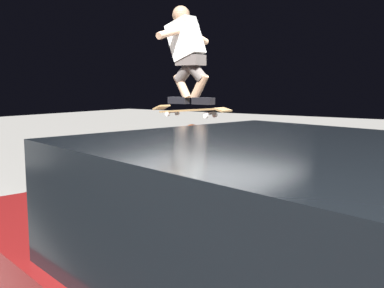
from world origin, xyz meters
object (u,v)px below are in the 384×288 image
at_px(ledge_box_main, 196,207).
at_px(trash_bin, 328,241).
at_px(skateboard, 191,110).
at_px(kicker_ramp, 78,207).
at_px(skater_airborne, 187,50).
at_px(person_sitting_on_ledge, 188,175).
at_px(picnic_table_back, 100,160).

relative_size(ledge_box_main, trash_bin, 1.85).
xyz_separation_m(skateboard, kicker_ramp, (1.91, 0.10, -1.44)).
bearing_deg(skater_airborne, trash_bin, 164.09).
relative_size(person_sitting_on_ledge, skateboard, 1.30).
bearing_deg(ledge_box_main, skater_airborne, 104.28).
xyz_separation_m(person_sitting_on_ledge, kicker_ramp, (1.92, 0.03, -0.69)).
distance_m(skater_airborne, kicker_ramp, 2.82).
distance_m(skateboard, trash_bin, 2.17).
relative_size(ledge_box_main, picnic_table_back, 0.87).
height_order(skater_airborne, kicker_ramp, skater_airborne).
xyz_separation_m(skater_airborne, trash_bin, (-1.88, 0.54, -1.72)).
distance_m(kicker_ramp, trash_bin, 3.78).
xyz_separation_m(skateboard, skater_airborne, (0.06, -0.00, 0.69)).
xyz_separation_m(ledge_box_main, skater_airborne, (-0.08, 0.31, 1.94)).
bearing_deg(trash_bin, picnic_table_back, -19.87).
relative_size(kicker_ramp, trash_bin, 1.29).
height_order(ledge_box_main, trash_bin, trash_bin).
xyz_separation_m(skater_airborne, kicker_ramp, (1.85, 0.10, -2.13)).
bearing_deg(picnic_table_back, kicker_ramp, 123.97).
bearing_deg(skateboard, skater_airborne, -2.50).
bearing_deg(trash_bin, kicker_ramp, -6.63).
relative_size(skateboard, skater_airborne, 0.92).
bearing_deg(picnic_table_back, ledge_box_main, 162.89).
relative_size(skateboard, trash_bin, 1.11).
xyz_separation_m(picnic_table_back, trash_bin, (-4.55, 1.64, -0.03)).
height_order(ledge_box_main, picnic_table_back, picnic_table_back).
xyz_separation_m(person_sitting_on_ledge, trash_bin, (-1.82, 0.47, -0.28)).
distance_m(person_sitting_on_ledge, trash_bin, 1.90).
bearing_deg(ledge_box_main, picnic_table_back, -17.11).
bearing_deg(kicker_ramp, skater_airborne, -176.84).
xyz_separation_m(kicker_ramp, trash_bin, (-3.73, 0.43, 0.40)).
relative_size(ledge_box_main, kicker_ramp, 1.43).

